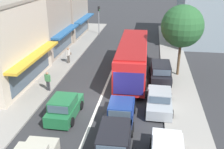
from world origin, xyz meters
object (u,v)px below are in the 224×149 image
(wagon_queue_far_back, at_px, (114,140))
(parked_wagon_kerb_third, at_px, (160,71))
(hatchback_adjacent_lane_lead, at_px, (64,108))
(traffic_light_downstreet, at_px, (99,15))
(pedestrian_with_handbag_near, at_px, (68,54))
(city_bus, at_px, (133,56))
(street_tree_right, at_px, (182,26))
(hatchback_behind_bus_mid, at_px, (121,112))
(pedestrian_browsing_midblock, at_px, (48,80))
(parked_sedan_kerb_second, at_px, (159,100))

(wagon_queue_far_back, relative_size, parked_wagon_kerb_third, 1.00)
(hatchback_adjacent_lane_lead, distance_m, traffic_light_downstreet, 23.25)
(pedestrian_with_handbag_near, bearing_deg, city_bus, -16.54)
(street_tree_right, bearing_deg, traffic_light_downstreet, 125.77)
(city_bus, height_order, traffic_light_downstreet, traffic_light_downstreet)
(hatchback_behind_bus_mid, height_order, pedestrian_browsing_midblock, pedestrian_browsing_midblock)
(parked_sedan_kerb_second, relative_size, pedestrian_browsing_midblock, 2.59)
(hatchback_adjacent_lane_lead, relative_size, parked_wagon_kerb_third, 0.82)
(city_bus, height_order, hatchback_adjacent_lane_lead, city_bus)
(traffic_light_downstreet, xyz_separation_m, street_tree_right, (10.39, -14.42, 1.83))
(wagon_queue_far_back, relative_size, pedestrian_browsing_midblock, 2.79)
(wagon_queue_far_back, distance_m, pedestrian_browsing_midblock, 9.14)
(city_bus, distance_m, traffic_light_downstreet, 16.22)
(parked_wagon_kerb_third, height_order, pedestrian_with_handbag_near, pedestrian_with_handbag_near)
(hatchback_adjacent_lane_lead, distance_m, wagon_queue_far_back, 4.94)
(parked_wagon_kerb_third, distance_m, pedestrian_browsing_midblock, 9.96)
(city_bus, relative_size, parked_wagon_kerb_third, 2.39)
(parked_wagon_kerb_third, distance_m, pedestrian_with_handbag_near, 9.77)
(city_bus, xyz_separation_m, hatchback_adjacent_lane_lead, (-3.97, -8.07, -1.17))
(hatchback_behind_bus_mid, bearing_deg, pedestrian_browsing_midblock, 151.48)
(wagon_queue_far_back, height_order, parked_wagon_kerb_third, same)
(street_tree_right, height_order, pedestrian_with_handbag_near, street_tree_right)
(pedestrian_with_handbag_near, bearing_deg, wagon_queue_far_back, -62.97)
(wagon_queue_far_back, height_order, hatchback_behind_bus_mid, wagon_queue_far_back)
(parked_sedan_kerb_second, bearing_deg, city_bus, 112.20)
(city_bus, bearing_deg, traffic_light_downstreet, 112.35)
(wagon_queue_far_back, xyz_separation_m, parked_wagon_kerb_third, (2.70, 10.62, 0.00))
(hatchback_behind_bus_mid, relative_size, parked_sedan_kerb_second, 0.88)
(hatchback_adjacent_lane_lead, xyz_separation_m, parked_sedan_kerb_second, (6.39, 2.15, -0.05))
(city_bus, height_order, parked_wagon_kerb_third, city_bus)
(city_bus, distance_m, hatchback_behind_bus_mid, 8.16)
(traffic_light_downstreet, distance_m, street_tree_right, 17.87)
(hatchback_behind_bus_mid, relative_size, pedestrian_with_handbag_near, 2.29)
(wagon_queue_far_back, height_order, street_tree_right, street_tree_right)
(parked_sedan_kerb_second, relative_size, traffic_light_downstreet, 1.01)
(city_bus, distance_m, pedestrian_browsing_midblock, 8.00)
(hatchback_behind_bus_mid, distance_m, parked_wagon_kerb_third, 8.02)
(parked_sedan_kerb_second, distance_m, street_tree_right, 7.84)
(parked_sedan_kerb_second, xyz_separation_m, traffic_light_downstreet, (-8.58, 20.90, 2.19))
(city_bus, distance_m, parked_sedan_kerb_second, 6.51)
(parked_wagon_kerb_third, bearing_deg, parked_sedan_kerb_second, -91.86)
(pedestrian_with_handbag_near, bearing_deg, hatchback_behind_bus_mid, -56.33)
(wagon_queue_far_back, xyz_separation_m, traffic_light_downstreet, (-6.05, 26.13, 2.11))
(parked_sedan_kerb_second, bearing_deg, traffic_light_downstreet, 112.31)
(parked_wagon_kerb_third, xyz_separation_m, pedestrian_with_handbag_near, (-9.43, 2.55, 0.32))
(pedestrian_with_handbag_near, distance_m, pedestrian_browsing_midblock, 6.64)
(city_bus, height_order, street_tree_right, street_tree_right)
(wagon_queue_far_back, height_order, parked_sedan_kerb_second, wagon_queue_far_back)
(city_bus, bearing_deg, hatchback_adjacent_lane_lead, -116.19)
(pedestrian_browsing_midblock, bearing_deg, wagon_queue_far_back, -45.75)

